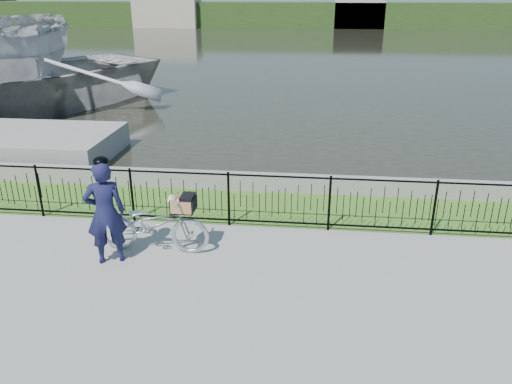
# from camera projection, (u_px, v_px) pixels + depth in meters

# --- Properties ---
(ground) EXTENTS (120.00, 120.00, 0.00)m
(ground) POSITION_uv_depth(u_px,v_px,m) (272.00, 268.00, 8.62)
(ground) COLOR gray
(ground) RESTS_ON ground
(grass_strip) EXTENTS (60.00, 2.00, 0.01)m
(grass_strip) POSITION_uv_depth(u_px,v_px,m) (281.00, 207.00, 11.01)
(grass_strip) COLOR #406E22
(grass_strip) RESTS_ON ground
(water) EXTENTS (120.00, 120.00, 0.00)m
(water) POSITION_uv_depth(u_px,v_px,m) (306.00, 51.00, 39.00)
(water) COLOR black
(water) RESTS_ON ground
(quay_wall) EXTENTS (60.00, 0.30, 0.40)m
(quay_wall) POSITION_uv_depth(u_px,v_px,m) (284.00, 183.00, 11.86)
(quay_wall) COLOR gray
(quay_wall) RESTS_ON ground
(fence) EXTENTS (14.00, 0.06, 1.15)m
(fence) POSITION_uv_depth(u_px,v_px,m) (279.00, 201.00, 9.87)
(fence) COLOR black
(fence) RESTS_ON ground
(far_treeline) EXTENTS (120.00, 6.00, 3.00)m
(far_treeline) POSITION_uv_depth(u_px,v_px,m) (310.00, 15.00, 63.29)
(far_treeline) COLOR #29441A
(far_treeline) RESTS_ON ground
(far_building_left) EXTENTS (8.00, 4.00, 4.00)m
(far_building_left) POSITION_uv_depth(u_px,v_px,m) (167.00, 10.00, 63.09)
(far_building_left) COLOR #A89D87
(far_building_left) RESTS_ON ground
(far_building_right) EXTENTS (6.00, 3.00, 3.20)m
(far_building_right) POSITION_uv_depth(u_px,v_px,m) (359.00, 15.00, 61.26)
(far_building_right) COLOR #A89D87
(far_building_right) RESTS_ON ground
(bicycle_rig) EXTENTS (2.03, 0.71, 1.15)m
(bicycle_rig) POSITION_uv_depth(u_px,v_px,m) (154.00, 224.00, 9.00)
(bicycle_rig) COLOR #B6BAC3
(bicycle_rig) RESTS_ON ground
(cyclist) EXTENTS (0.80, 0.68, 1.93)m
(cyclist) POSITION_uv_depth(u_px,v_px,m) (105.00, 212.00, 8.50)
(cyclist) COLOR #15163A
(cyclist) RESTS_ON ground
(boat_far) EXTENTS (14.07, 15.03, 2.53)m
(boat_far) POSITION_uv_depth(u_px,v_px,m) (6.00, 79.00, 19.17)
(boat_far) COLOR #B6B5B5
(boat_far) RESTS_ON water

